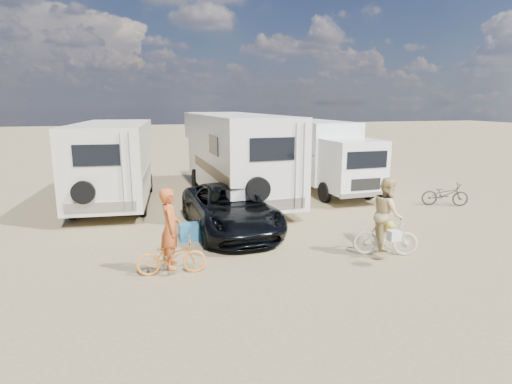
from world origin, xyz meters
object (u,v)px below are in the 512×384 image
object	(u,v)px
rv_main	(235,157)
bike_parked	(445,194)
rider_man	(171,236)
bike_woman	(386,237)
rv_left	(114,164)
bike_man	(171,257)
crate	(272,214)
dark_suv	(230,208)
rider_woman	(387,220)
cooler	(190,232)
box_truck	(325,157)

from	to	relation	value
rv_main	bike_parked	distance (m)	8.33
rider_man	bike_woman	bearing A→B (deg)	-88.53
rv_left	bike_parked	world-z (taller)	rv_left
bike_man	rv_left	bearing A→B (deg)	15.38
bike_man	bike_parked	world-z (taller)	bike_parked
rv_left	bike_parked	xyz separation A→B (m)	(12.13, -3.90, -1.12)
bike_man	rv_main	bearing A→B (deg)	-19.26
rider_man	crate	bearing A→B (deg)	-39.94
dark_suv	rider_man	distance (m)	3.62
crate	rider_woman	bearing A→B (deg)	-66.89
rv_main	bike_woman	distance (m)	8.04
rv_left	crate	distance (m)	6.61
rv_left	rider_woman	world-z (taller)	rv_left
rv_left	crate	xyz separation A→B (m)	(5.14, -3.92, -1.37)
rv_left	rider_woman	distance (m)	10.54
rv_main	cooler	bearing A→B (deg)	-118.12
box_truck	bike_parked	xyz separation A→B (m)	(3.22, -3.88, -1.09)
rv_main	rider_man	distance (m)	8.07
rider_woman	bike_parked	bearing A→B (deg)	-30.89
box_truck	dark_suv	bearing A→B (deg)	-140.11
bike_parked	cooler	world-z (taller)	bike_parked
bike_woman	box_truck	bearing A→B (deg)	6.98
rv_left	rider_man	xyz separation A→B (m)	(1.44, -7.66, -0.64)
crate	bike_man	bearing A→B (deg)	-134.67
box_truck	rider_man	xyz separation A→B (m)	(-7.47, -7.63, -0.61)
box_truck	bike_parked	world-z (taller)	box_truck
rv_main	crate	xyz separation A→B (m)	(0.43, -3.60, -1.52)
rider_woman	crate	bearing A→B (deg)	44.51
bike_woman	rider_woman	size ratio (longest dim) A/B	0.88
bike_man	bike_woman	distance (m)	5.43
rider_man	bike_parked	distance (m)	11.34
cooler	crate	xyz separation A→B (m)	(2.96, 1.39, -0.05)
rider_woman	box_truck	bearing A→B (deg)	6.98
crate	rv_left	bearing A→B (deg)	142.66
rv_main	rider_woman	bearing A→B (deg)	-75.46
bike_parked	crate	world-z (taller)	bike_parked
rider_man	box_truck	bearing A→B (deg)	-39.65
dark_suv	cooler	world-z (taller)	dark_suv
rv_left	dark_suv	size ratio (longest dim) A/B	1.38
rv_left	dark_suv	xyz separation A→B (m)	(3.50, -4.70, -0.87)
bike_parked	crate	distance (m)	6.99
rv_left	rider_woman	xyz separation A→B (m)	(6.87, -7.97, -0.63)
bike_woman	rider_man	bearing A→B (deg)	108.15
rv_main	bike_man	bearing A→B (deg)	-115.22
rv_left	box_truck	world-z (taller)	rv_left
dark_suv	bike_woman	bearing A→B (deg)	-46.37
bike_woman	crate	distance (m)	4.41
bike_woman	rider_man	size ratio (longest dim) A/B	0.89
rv_left	rv_main	bearing A→B (deg)	1.59
rider_woman	bike_parked	world-z (taller)	rider_woman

